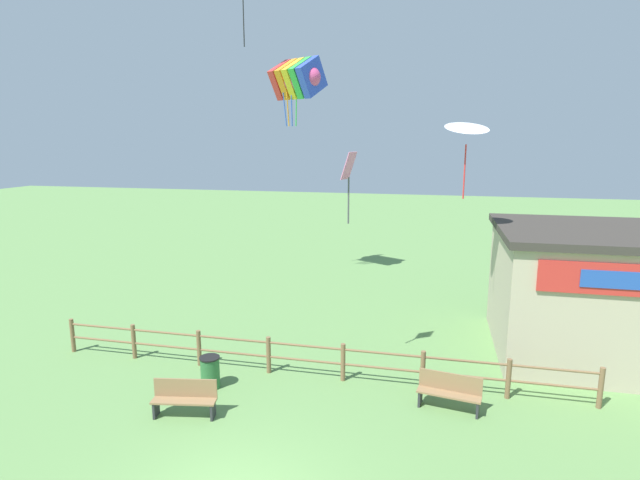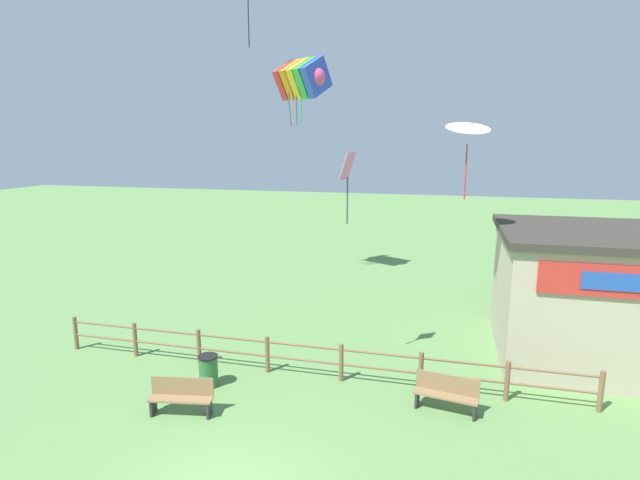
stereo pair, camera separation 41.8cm
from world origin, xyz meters
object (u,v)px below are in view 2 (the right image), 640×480
object	(u,v)px
park_bench_near_fence	(182,395)
park_bench_by_building	(446,393)
trash_bin	(208,371)
kite_pink_diamond	(348,175)
kite_rainbow_parafoil	(302,79)
kite_white_delta	(468,127)

from	to	relation	value
park_bench_near_fence	park_bench_by_building	bearing A→B (deg)	15.74
trash_bin	kite_pink_diamond	bearing A→B (deg)	29.95
kite_rainbow_parafoil	kite_white_delta	size ratio (longest dim) A/B	1.27
park_bench_by_building	kite_white_delta	bearing A→B (deg)	85.90
kite_pink_diamond	trash_bin	bearing A→B (deg)	-150.05
park_bench_by_building	trash_bin	world-z (taller)	park_bench_by_building
park_bench_near_fence	kite_white_delta	world-z (taller)	kite_white_delta
park_bench_by_building	kite_white_delta	xyz separation A→B (m)	(0.29, 4.09, 6.96)
trash_bin	kite_white_delta	distance (m)	10.86
park_bench_near_fence	kite_rainbow_parafoil	bearing A→B (deg)	92.37
trash_bin	kite_rainbow_parafoil	size ratio (longest dim) A/B	0.29
kite_rainbow_parafoil	kite_pink_diamond	xyz separation A→B (m)	(4.18, -9.57, -3.90)
trash_bin	kite_white_delta	xyz separation A→B (m)	(7.03, 4.42, 7.01)
kite_pink_diamond	park_bench_by_building	bearing A→B (deg)	-29.98
trash_bin	kite_pink_diamond	xyz separation A→B (m)	(3.65, 2.10, 5.62)
kite_white_delta	kite_pink_diamond	distance (m)	4.32
park_bench_near_fence	trash_bin	xyz separation A→B (m)	(-0.02, 1.57, -0.05)
kite_white_delta	park_bench_by_building	bearing A→B (deg)	-94.10
park_bench_by_building	trash_bin	distance (m)	6.74
park_bench_by_building	kite_pink_diamond	bearing A→B (deg)	150.02
park_bench_near_fence	trash_bin	size ratio (longest dim) A/B	1.82
park_bench_near_fence	kite_white_delta	bearing A→B (deg)	40.50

